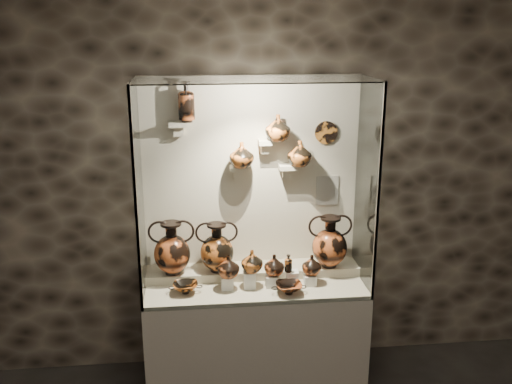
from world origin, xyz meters
TOP-DOWN VIEW (x-y plane):
  - wall_back at (0.00, 2.50)m, footprint 5.00×0.02m
  - plinth at (0.00, 2.18)m, footprint 1.70×0.60m
  - front_tier at (0.00, 2.18)m, footprint 1.68×0.58m
  - rear_tier at (0.00, 2.35)m, footprint 1.70×0.25m
  - back_panel at (0.00, 2.50)m, footprint 1.70×0.03m
  - glass_front at (0.00, 1.88)m, footprint 1.70×0.01m
  - glass_left at (-0.85, 2.18)m, footprint 0.01×0.60m
  - glass_right at (0.85, 2.18)m, footprint 0.01×0.60m
  - glass_top at (0.00, 2.18)m, footprint 1.70×0.60m
  - frame_post_left at (-0.84, 1.89)m, footprint 0.02×0.02m
  - frame_post_right at (0.84, 1.89)m, footprint 0.02×0.02m
  - pedestal_a at (-0.22, 2.13)m, footprint 0.09×0.09m
  - pedestal_b at (-0.05, 2.13)m, footprint 0.09×0.09m
  - pedestal_c at (0.12, 2.13)m, footprint 0.09×0.09m
  - pedestal_d at (0.28, 2.13)m, footprint 0.09×0.09m
  - pedestal_e at (0.42, 2.13)m, footprint 0.09×0.09m
  - bracket_ul at (-0.55, 2.42)m, footprint 0.14×0.12m
  - bracket_ca at (-0.10, 2.42)m, footprint 0.14×0.12m
  - bracket_cb at (0.10, 2.42)m, footprint 0.10×0.12m
  - bracket_cc at (0.28, 2.42)m, footprint 0.14×0.12m
  - amphora_left at (-0.63, 2.30)m, footprint 0.40×0.40m
  - amphora_mid at (-0.29, 2.31)m, footprint 0.39×0.39m
  - amphora_right at (0.61, 2.30)m, footprint 0.40×0.40m
  - jug_a at (-0.21, 2.12)m, footprint 0.18×0.18m
  - jug_b at (-0.03, 2.13)m, footprint 0.22×0.22m
  - jug_c at (0.14, 2.15)m, footprint 0.18×0.18m
  - jug_e at (0.43, 2.15)m, footprint 0.19×0.19m
  - lekythos_small at (0.25, 2.12)m, footprint 0.07×0.07m
  - kylix_left at (-0.54, 2.09)m, footprint 0.29×0.27m
  - kylix_right at (0.23, 2.00)m, footprint 0.29×0.26m
  - lekythos_tall at (-0.48, 2.40)m, footprint 0.16×0.16m
  - ovoid_vase_a at (-0.08, 2.38)m, footprint 0.23×0.23m
  - ovoid_vase_b at (0.19, 2.37)m, footprint 0.25×0.25m
  - ovoid_vase_c at (0.36, 2.38)m, footprint 0.24×0.24m
  - wall_plate at (0.59, 2.47)m, footprint 0.18×0.02m
  - info_placard at (0.61, 2.47)m, footprint 0.18×0.01m

SIDE VIEW (x-z plane):
  - plinth at x=0.00m, z-range 0.00..0.80m
  - front_tier at x=0.00m, z-range 0.80..0.83m
  - rear_tier at x=0.00m, z-range 0.80..0.90m
  - pedestal_e at x=0.42m, z-range 0.83..0.91m
  - pedestal_c at x=0.12m, z-range 0.83..0.92m
  - kylix_left at x=-0.54m, z-range 0.83..0.93m
  - pedestal_a at x=-0.22m, z-range 0.83..0.93m
  - kylix_right at x=0.23m, z-range 0.83..0.93m
  - pedestal_d at x=0.28m, z-range 0.83..0.95m
  - pedestal_b at x=-0.05m, z-range 0.83..0.96m
  - jug_e at x=0.43m, z-range 0.91..1.07m
  - jug_c at x=0.14m, z-range 0.92..1.08m
  - jug_a at x=-0.21m, z-range 0.93..1.11m
  - lekythos_small at x=0.25m, z-range 0.95..1.11m
  - jug_b at x=-0.03m, z-range 0.96..1.13m
  - amphora_mid at x=-0.29m, z-range 0.90..1.29m
  - amphora_right at x=0.61m, z-range 0.90..1.32m
  - amphora_left at x=-0.63m, z-range 0.90..1.32m
  - info_placard at x=0.61m, z-range 1.36..1.60m
  - wall_back at x=0.00m, z-range 0.00..3.20m
  - back_panel at x=0.00m, z-range 0.80..2.40m
  - glass_front at x=0.00m, z-range 0.80..2.40m
  - glass_left at x=-0.85m, z-range 0.80..2.40m
  - glass_right at x=0.85m, z-range 0.80..2.40m
  - frame_post_left at x=-0.84m, z-range 0.80..2.40m
  - frame_post_right at x=0.84m, z-range 0.80..2.40m
  - bracket_ca at x=-0.10m, z-range 1.68..1.72m
  - bracket_cc at x=0.28m, z-range 1.68..1.72m
  - ovoid_vase_a at x=-0.08m, z-range 1.72..1.91m
  - ovoid_vase_c at x=0.36m, z-range 1.72..1.91m
  - bracket_cb at x=0.10m, z-range 1.88..1.92m
  - wall_plate at x=0.59m, z-range 1.86..2.04m
  - ovoid_vase_b at x=0.19m, z-range 1.92..2.12m
  - bracket_ul at x=-0.55m, z-range 2.03..2.07m
  - lekythos_tall at x=-0.48m, z-range 2.07..2.40m
  - glass_top at x=0.00m, z-range 2.39..2.40m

